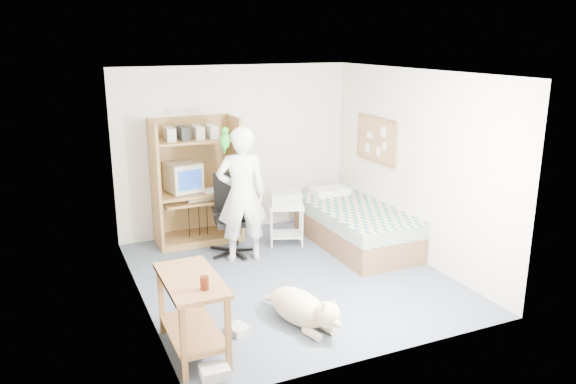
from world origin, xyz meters
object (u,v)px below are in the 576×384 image
Objects in this scene: bed at (355,226)px; office_chair at (232,225)px; side_desk at (192,303)px; dog at (302,308)px; computer_hutch at (196,186)px; printer_cart at (286,218)px; person at (242,195)px.

bed is 1.75m from office_chair.
dog is at bearing 1.51° from side_desk.
bed is at bearing -5.22° from office_chair.
computer_hutch reaches higher than dog.
side_desk is (-0.85, -2.94, -0.33)m from computer_hutch.
side_desk is 1.20m from dog.
bed reaches higher than printer_cart.
side_desk is at bearing -106.14° from computer_hutch.
computer_hutch reaches higher than bed.
office_chair is at bearing 164.68° from bed.
person reaches higher than office_chair.
person is (-1.65, 0.15, 0.61)m from bed.
printer_cart is at bearing 8.93° from office_chair.
dog is (1.16, 0.03, -0.30)m from side_desk.
side_desk is 3.00m from printer_cart.
office_chair reaches higher than dog.
side_desk reaches higher than dog.
computer_hutch is 1.66× the size of office_chair.
computer_hutch is at bearing 80.42° from dog.
bed is 3.38× the size of printer_cart.
person is (0.04, -0.31, 0.51)m from office_chair.
office_chair is at bearing 62.98° from side_desk.
office_chair is 0.60m from person.
person reaches higher than side_desk.
printer_cart is at bearing 49.01° from side_desk.
printer_cart is (0.81, 2.23, 0.20)m from dog.
computer_hutch is 1.80× the size of side_desk.
side_desk is 2.56m from office_chair.
person is at bearing 58.63° from side_desk.
dog is (-1.69, -1.79, -0.10)m from bed.
dog is (0.31, -2.91, -0.63)m from computer_hutch.
printer_cart is (0.80, -0.02, 0.00)m from office_chair.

